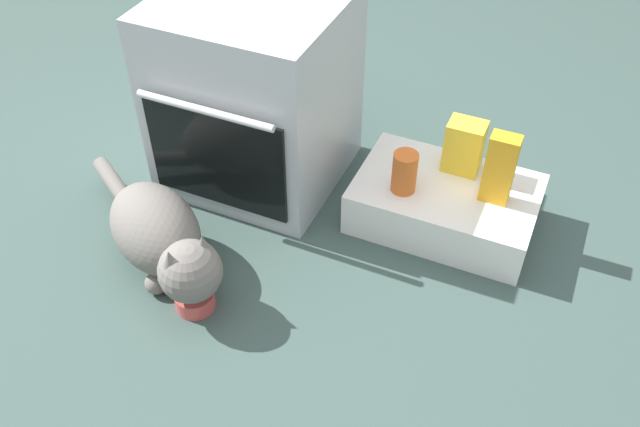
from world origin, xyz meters
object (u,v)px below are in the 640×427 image
object	(u,v)px
cat	(162,237)
food_bowl	(195,298)
sauce_jar	(404,172)
snack_bag	(464,146)
oven	(255,94)
pantry_cabinet	(445,204)
juice_carton	(500,169)

from	to	relation	value
cat	food_bowl	bearing A→B (deg)	0.00
sauce_jar	snack_bag	bearing A→B (deg)	51.90
oven	snack_bag	world-z (taller)	oven
food_bowl	snack_bag	world-z (taller)	snack_bag
pantry_cabinet	sauce_jar	xyz separation A→B (m)	(-0.13, -0.07, 0.15)
food_bowl	juice_carton	distance (m)	1.00
oven	juice_carton	xyz separation A→B (m)	(0.84, 0.01, -0.05)
cat	pantry_cabinet	bearing A→B (deg)	68.46
food_bowl	sauce_jar	distance (m)	0.76
cat	sauce_jar	xyz separation A→B (m)	(0.60, 0.49, 0.09)
food_bowl	snack_bag	bearing A→B (deg)	52.64
oven	snack_bag	size ratio (longest dim) A/B	3.70
oven	cat	distance (m)	0.59
food_bowl	juice_carton	world-z (taller)	juice_carton
cat	sauce_jar	bearing A→B (deg)	69.91
snack_bag	oven	bearing A→B (deg)	-170.93
cat	juice_carton	distance (m)	1.05
sauce_jar	snack_bag	distance (m)	0.23
pantry_cabinet	food_bowl	world-z (taller)	pantry_cabinet
food_bowl	sauce_jar	bearing A→B (deg)	52.87
cat	sauce_jar	world-z (taller)	sauce_jar
pantry_cabinet	cat	xyz separation A→B (m)	(-0.73, -0.56, 0.06)
oven	pantry_cabinet	distance (m)	0.73
food_bowl	cat	size ratio (longest dim) A/B	0.17
oven	sauce_jar	distance (m)	0.57
oven	sauce_jar	world-z (taller)	oven
oven	juice_carton	distance (m)	0.84
food_bowl	snack_bag	xyz separation A→B (m)	(0.58, 0.76, 0.21)
oven	juice_carton	world-z (taller)	oven
juice_carton	sauce_jar	world-z (taller)	juice_carton
oven	pantry_cabinet	xyz separation A→B (m)	(0.69, 0.01, -0.25)
juice_carton	cat	bearing A→B (deg)	-147.33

